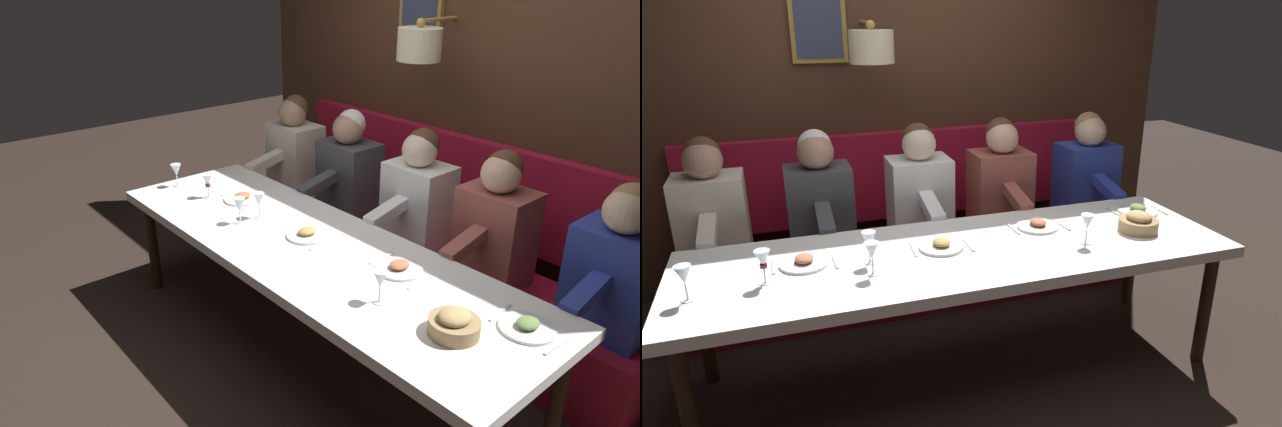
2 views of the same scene
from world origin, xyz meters
TOP-DOWN VIEW (x-y plane):
  - ground_plane at (0.00, 0.00)m, footprint 12.00×12.00m
  - dining_table at (0.00, 0.00)m, footprint 0.90×2.86m
  - banquette_bench at (0.89, 0.00)m, footprint 0.52×3.06m
  - back_wall_panel at (1.46, 0.00)m, footprint 0.59×4.26m
  - diner_nearest at (0.88, -1.26)m, footprint 0.60×0.40m
  - diner_near at (0.88, -0.58)m, footprint 0.60×0.40m
  - diner_middle at (0.88, -0.01)m, footprint 0.60×0.40m
  - diner_far at (0.88, 0.64)m, footprint 0.60×0.40m
  - diner_farthest at (0.88, 1.27)m, footprint 0.60×0.40m
  - place_setting_0 at (0.05, 0.09)m, footprint 0.24×0.31m
  - place_setting_1 at (0.19, -1.21)m, footprint 0.24×0.32m
  - place_setting_2 at (0.15, -0.51)m, footprint 0.24×0.31m
  - place_setting_3 at (0.07, 0.79)m, footprint 0.24×0.31m
  - wine_glass_0 at (-0.01, 0.48)m, footprint 0.07×0.07m
  - wine_glass_1 at (-0.07, 0.97)m, footprint 0.07×0.07m
  - wine_glass_2 at (-0.13, 1.29)m, footprint 0.07×0.07m
  - wine_glass_3 at (-0.14, -0.65)m, footprint 0.07×0.07m
  - wine_glass_4 at (-0.14, 0.49)m, footprint 0.07×0.07m
  - bread_bowl at (-0.08, -1.03)m, footprint 0.22×0.22m

SIDE VIEW (x-z plane):
  - ground_plane at x=0.00m, z-range 0.00..0.00m
  - banquette_bench at x=0.89m, z-range 0.00..0.45m
  - dining_table at x=0.00m, z-range 0.31..1.05m
  - place_setting_0 at x=0.05m, z-range 0.73..0.78m
  - place_setting_1 at x=0.19m, z-range 0.73..0.78m
  - place_setting_2 at x=0.15m, z-range 0.73..0.78m
  - place_setting_3 at x=0.07m, z-range 0.73..0.78m
  - bread_bowl at x=-0.08m, z-range 0.73..0.85m
  - diner_nearest at x=0.88m, z-range 0.42..1.21m
  - diner_near at x=0.88m, z-range 0.42..1.21m
  - diner_middle at x=0.88m, z-range 0.42..1.21m
  - diner_far at x=0.88m, z-range 0.42..1.21m
  - diner_farthest at x=0.88m, z-range 0.42..1.21m
  - wine_glass_1 at x=-0.07m, z-range 0.77..0.94m
  - wine_glass_0 at x=-0.01m, z-range 0.77..0.94m
  - wine_glass_2 at x=-0.13m, z-range 0.77..0.94m
  - wine_glass_3 at x=-0.14m, z-range 0.77..0.94m
  - wine_glass_4 at x=-0.14m, z-range 0.77..0.94m
  - back_wall_panel at x=1.46m, z-range -0.09..2.81m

